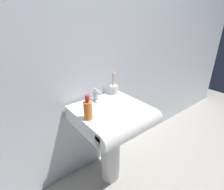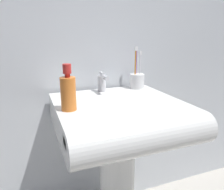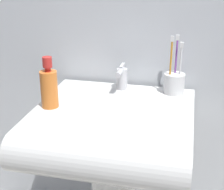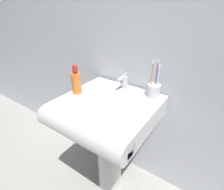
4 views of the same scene
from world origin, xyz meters
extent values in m
plane|color=#ADA89E|center=(0.00, 0.00, 0.00)|extent=(6.00, 6.00, 0.00)
cube|color=silver|center=(0.00, 0.29, 1.20)|extent=(5.00, 0.05, 2.40)
cylinder|color=white|center=(0.00, 0.00, 0.32)|extent=(0.17, 0.17, 0.63)
cube|color=white|center=(0.00, 0.00, 0.69)|extent=(0.54, 0.49, 0.12)
cylinder|color=white|center=(0.00, -0.25, 0.69)|extent=(0.54, 0.12, 0.12)
cylinder|color=silver|center=(-0.01, 0.19, 0.80)|extent=(0.04, 0.04, 0.08)
cylinder|color=silver|center=(-0.01, 0.15, 0.84)|extent=(0.02, 0.08, 0.02)
cube|color=silver|center=(-0.01, 0.19, 0.85)|extent=(0.01, 0.06, 0.01)
cylinder|color=white|center=(0.19, 0.19, 0.79)|extent=(0.08, 0.08, 0.08)
cylinder|color=orange|center=(0.17, 0.18, 0.86)|extent=(0.01, 0.01, 0.19)
cube|color=white|center=(0.17, 0.18, 0.97)|extent=(0.01, 0.01, 0.02)
cylinder|color=white|center=(0.21, 0.19, 0.85)|extent=(0.01, 0.01, 0.16)
cube|color=white|center=(0.21, 0.19, 0.94)|extent=(0.01, 0.01, 0.02)
cylinder|color=purple|center=(0.19, 0.21, 0.86)|extent=(0.01, 0.01, 0.19)
cube|color=white|center=(0.19, 0.21, 0.97)|extent=(0.01, 0.01, 0.02)
cylinder|color=orange|center=(-0.22, -0.04, 0.82)|extent=(0.06, 0.06, 0.13)
cylinder|color=red|center=(-0.22, -0.04, 0.89)|extent=(0.02, 0.02, 0.01)
cylinder|color=red|center=(-0.22, -0.04, 0.92)|extent=(0.03, 0.03, 0.04)
camera|label=1|loc=(-0.74, -0.95, 1.41)|focal=28.00mm
camera|label=2|loc=(-0.35, -0.85, 1.04)|focal=35.00mm
camera|label=3|loc=(0.24, -1.06, 1.24)|focal=55.00mm
camera|label=4|loc=(0.52, -0.72, 1.26)|focal=28.00mm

